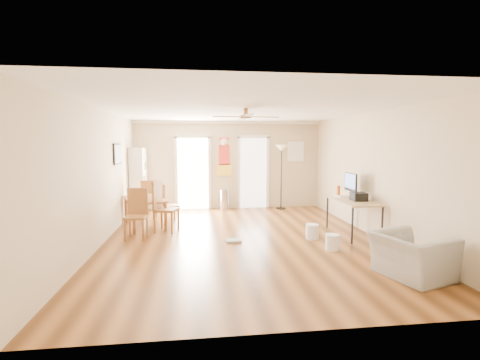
{
  "coord_description": "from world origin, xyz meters",
  "views": [
    {
      "loc": [
        -0.89,
        -6.78,
        1.93
      ],
      "look_at": [
        0.0,
        0.6,
        1.15
      ],
      "focal_mm": 25.88,
      "sensor_mm": 36.0,
      "label": 1
    }
  ],
  "objects": [
    {
      "name": "floor",
      "position": [
        0.0,
        0.0,
        0.0
      ],
      "size": [
        7.0,
        7.0,
        0.0
      ],
      "primitive_type": "plane",
      "color": "brown",
      "rests_on": "ground"
    },
    {
      "name": "ceiling",
      "position": [
        0.0,
        0.0,
        2.6
      ],
      "size": [
        5.5,
        7.0,
        0.0
      ],
      "primitive_type": null,
      "color": "silver",
      "rests_on": "floor"
    },
    {
      "name": "wall_back",
      "position": [
        0.0,
        3.5,
        1.3
      ],
      "size": [
        5.5,
        0.04,
        2.6
      ],
      "primitive_type": null,
      "color": "beige",
      "rests_on": "floor"
    },
    {
      "name": "wall_front",
      "position": [
        0.0,
        -3.5,
        1.3
      ],
      "size": [
        5.5,
        0.04,
        2.6
      ],
      "primitive_type": null,
      "color": "beige",
      "rests_on": "floor"
    },
    {
      "name": "wall_left",
      "position": [
        -2.75,
        0.0,
        1.3
      ],
      "size": [
        0.04,
        7.0,
        2.6
      ],
      "primitive_type": null,
      "color": "beige",
      "rests_on": "floor"
    },
    {
      "name": "wall_right",
      "position": [
        2.75,
        0.0,
        1.3
      ],
      "size": [
        0.04,
        7.0,
        2.6
      ],
      "primitive_type": null,
      "color": "beige",
      "rests_on": "floor"
    },
    {
      "name": "crown_molding",
      "position": [
        0.0,
        0.0,
        2.56
      ],
      "size": [
        5.5,
        7.0,
        0.08
      ],
      "primitive_type": null,
      "color": "white",
      "rests_on": "wall_back"
    },
    {
      "name": "kitchen_doorway",
      "position": [
        -1.05,
        3.48,
        1.05
      ],
      "size": [
        0.9,
        0.1,
        2.1
      ],
      "primitive_type": null,
      "color": "white",
      "rests_on": "wall_back"
    },
    {
      "name": "bathroom_doorway",
      "position": [
        0.75,
        3.48,
        1.05
      ],
      "size": [
        0.8,
        0.1,
        2.1
      ],
      "primitive_type": null,
      "color": "white",
      "rests_on": "wall_back"
    },
    {
      "name": "wall_decal",
      "position": [
        -0.13,
        3.48,
        1.55
      ],
      "size": [
        0.46,
        0.03,
        1.1
      ],
      "primitive_type": "cube",
      "color": "red",
      "rests_on": "wall_back"
    },
    {
      "name": "ac_grille",
      "position": [
        2.05,
        3.47,
        1.7
      ],
      "size": [
        0.5,
        0.04,
        0.6
      ],
      "primitive_type": "cube",
      "color": "white",
      "rests_on": "wall_back"
    },
    {
      "name": "framed_poster",
      "position": [
        -2.73,
        1.4,
        1.7
      ],
      "size": [
        0.04,
        0.66,
        0.48
      ],
      "primitive_type": "cube",
      "color": "black",
      "rests_on": "wall_left"
    },
    {
      "name": "ceiling_fan",
      "position": [
        0.0,
        -0.3,
        2.43
      ],
      "size": [
        1.24,
        1.24,
        0.2
      ],
      "primitive_type": null,
      "color": "#593819",
      "rests_on": "ceiling"
    },
    {
      "name": "bookshelf",
      "position": [
        -2.55,
        3.05,
        0.91
      ],
      "size": [
        0.6,
        0.89,
        1.82
      ],
      "primitive_type": null,
      "rotation": [
        0.0,
        0.0,
        -0.32
      ],
      "color": "silver",
      "rests_on": "floor"
    },
    {
      "name": "dining_table",
      "position": [
        -2.15,
        1.39,
        0.33
      ],
      "size": [
        1.19,
        1.52,
        0.67
      ],
      "primitive_type": null,
      "rotation": [
        0.0,
        0.0,
        0.33
      ],
      "color": "#935F2F",
      "rests_on": "floor"
    },
    {
      "name": "dining_chair_right_a",
      "position": [
        -1.6,
        1.68,
        0.48
      ],
      "size": [
        0.51,
        0.51,
        0.96
      ],
      "primitive_type": null,
      "rotation": [
        0.0,
        0.0,
        1.92
      ],
      "color": "#9F5E33",
      "rests_on": "floor"
    },
    {
      "name": "dining_chair_right_b",
      "position": [
        -1.6,
        0.84,
        0.55
      ],
      "size": [
        0.57,
        0.57,
        1.1
      ],
      "primitive_type": null,
      "rotation": [
        0.0,
        0.0,
        1.27
      ],
      "color": "olive",
      "rests_on": "floor"
    },
    {
      "name": "dining_chair_near",
      "position": [
        -2.16,
        0.32,
        0.5
      ],
      "size": [
        0.45,
        0.45,
        1.01
      ],
      "primitive_type": null,
      "rotation": [
        0.0,
        0.0,
        -0.08
      ],
      "color": "brown",
      "rests_on": "floor"
    },
    {
      "name": "dining_chair_far",
      "position": [
        -2.19,
        2.51,
        0.49
      ],
      "size": [
        0.43,
        0.43,
        0.98
      ],
      "primitive_type": null,
      "rotation": [
        0.0,
        0.0,
        3.22
      ],
      "color": "#945B2F",
      "rests_on": "floor"
    },
    {
      "name": "trash_can",
      "position": [
        -0.14,
        3.25,
        0.29
      ],
      "size": [
        0.32,
        0.32,
        0.59
      ],
      "primitive_type": "cylinder",
      "rotation": [
        0.0,
        0.0,
        -0.19
      ],
      "color": "#ADAEB0",
      "rests_on": "floor"
    },
    {
      "name": "torchiere_lamp",
      "position": [
        1.54,
        3.17,
        0.95
      ],
      "size": [
        0.4,
        0.4,
        1.89
      ],
      "primitive_type": null,
      "rotation": [
        0.0,
        0.0,
        -0.14
      ],
      "color": "black",
      "rests_on": "floor"
    },
    {
      "name": "computer_desk",
      "position": [
        2.35,
        0.11,
        0.37
      ],
      "size": [
        0.69,
        1.38,
        0.74
      ],
      "primitive_type": null,
      "color": "tan",
      "rests_on": "floor"
    },
    {
      "name": "imac",
      "position": [
        2.47,
        0.51,
        1.01
      ],
      "size": [
        0.13,
        0.59,
        0.54
      ],
      "primitive_type": null,
      "rotation": [
        0.0,
        0.0,
        -0.09
      ],
      "color": "black",
      "rests_on": "computer_desk"
    },
    {
      "name": "keyboard",
      "position": [
        2.2,
        0.6,
        0.75
      ],
      "size": [
        0.26,
        0.43,
        0.02
      ],
      "primitive_type": "cube",
      "rotation": [
        0.0,
        0.0,
        -0.32
      ],
      "color": "white",
      "rests_on": "computer_desk"
    },
    {
      "name": "printer",
      "position": [
        2.45,
        0.06,
        0.83
      ],
      "size": [
        0.31,
        0.35,
        0.17
      ],
      "primitive_type": "cube",
      "rotation": [
        0.0,
        0.0,
        -0.07
      ],
      "color": "black",
      "rests_on": "computer_desk"
    },
    {
      "name": "orange_bottle",
      "position": [
        2.3,
        0.76,
        0.86
      ],
      "size": [
        0.09,
        0.09,
        0.23
      ],
      "primitive_type": "cylinder",
      "rotation": [
        0.0,
        0.0,
        0.25
      ],
      "color": "#DC4D13",
      "rests_on": "computer_desk"
    },
    {
      "name": "wastebasket_a",
      "position": [
        1.4,
        -0.12,
        0.15
      ],
      "size": [
        0.33,
        0.33,
        0.3
      ],
      "primitive_type": "cylinder",
      "rotation": [
        0.0,
        0.0,
        0.29
      ],
      "color": "white",
      "rests_on": "floor"
    },
    {
      "name": "wastebasket_b",
      "position": [
        1.52,
        -0.88,
        0.14
      ],
      "size": [
        0.26,
        0.26,
        0.29
      ],
      "primitive_type": "cylinder",
      "rotation": [
        0.0,
        0.0,
        -0.06
      ],
      "color": "white",
      "rests_on": "floor"
    },
    {
      "name": "floor_cloth",
      "position": [
        -0.22,
        -0.14,
        0.02
      ],
      "size": [
        0.32,
        0.26,
        0.04
      ],
      "primitive_type": "cube",
      "rotation": [
        0.0,
        0.0,
        0.09
      ],
      "color": "gray",
      "rests_on": "floor"
    },
    {
      "name": "armchair",
      "position": [
        2.15,
        -2.26,
        0.32
      ],
      "size": [
        1.09,
        1.17,
        0.63
      ],
      "primitive_type": "imported",
      "rotation": [
        0.0,
        0.0,
        1.86
      ],
      "color": "#979692",
      "rests_on": "floor"
    }
  ]
}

